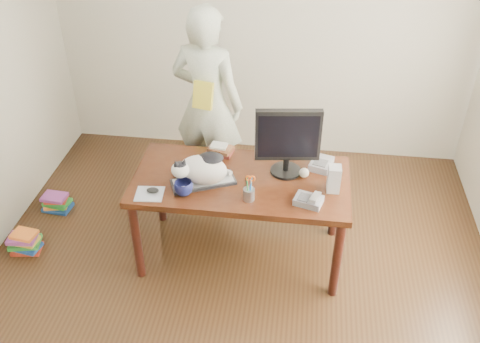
% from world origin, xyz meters
% --- Properties ---
extents(room, '(4.50, 4.50, 4.50)m').
position_xyz_m(room, '(0.00, 0.00, 1.35)').
color(room, black).
rests_on(room, ground).
extents(desk, '(1.60, 0.80, 0.75)m').
position_xyz_m(desk, '(0.00, 0.68, 0.60)').
color(desk, black).
rests_on(desk, ground).
extents(keyboard, '(0.50, 0.35, 0.03)m').
position_xyz_m(keyboard, '(-0.26, 0.51, 0.76)').
color(keyboard, black).
rests_on(keyboard, desk).
extents(cat, '(0.43, 0.34, 0.26)m').
position_xyz_m(cat, '(-0.28, 0.50, 0.88)').
color(cat, silver).
rests_on(cat, keyboard).
extents(monitor, '(0.48, 0.26, 0.54)m').
position_xyz_m(monitor, '(0.33, 0.71, 1.05)').
color(monitor, black).
rests_on(monitor, desk).
extents(pen_cup, '(0.09, 0.08, 0.21)m').
position_xyz_m(pen_cup, '(0.09, 0.36, 0.81)').
color(pen_cup, gray).
rests_on(pen_cup, desk).
extents(mousepad, '(0.21, 0.20, 0.00)m').
position_xyz_m(mousepad, '(-0.62, 0.33, 0.75)').
color(mousepad, silver).
rests_on(mousepad, desk).
extents(mouse, '(0.09, 0.07, 0.04)m').
position_xyz_m(mouse, '(-0.60, 0.35, 0.77)').
color(mouse, black).
rests_on(mouse, mousepad).
extents(coffee_mug, '(0.18, 0.18, 0.10)m').
position_xyz_m(coffee_mug, '(-0.38, 0.37, 0.80)').
color(coffee_mug, '#0D1036').
rests_on(coffee_mug, desk).
extents(phone, '(0.22, 0.18, 0.09)m').
position_xyz_m(phone, '(0.51, 0.37, 0.78)').
color(phone, slate).
rests_on(phone, desk).
extents(speaker, '(0.09, 0.10, 0.20)m').
position_xyz_m(speaker, '(0.67, 0.55, 0.85)').
color(speaker, gray).
rests_on(speaker, desk).
extents(baseball, '(0.07, 0.07, 0.07)m').
position_xyz_m(baseball, '(0.46, 0.68, 0.79)').
color(baseball, '#EEE6CE').
rests_on(baseball, desk).
extents(book_stack, '(0.22, 0.19, 0.07)m').
position_xyz_m(book_stack, '(-0.21, 0.92, 0.78)').
color(book_stack, '#4A1613').
rests_on(book_stack, desk).
extents(calculator, '(0.20, 0.23, 0.06)m').
position_xyz_m(calculator, '(0.59, 0.83, 0.78)').
color(calculator, slate).
rests_on(calculator, desk).
extents(person, '(0.72, 0.56, 1.76)m').
position_xyz_m(person, '(-0.41, 1.48, 0.88)').
color(person, white).
rests_on(person, ground).
extents(held_book, '(0.18, 0.13, 0.23)m').
position_xyz_m(held_book, '(-0.41, 1.31, 1.05)').
color(held_book, yellow).
rests_on(held_book, person).
extents(book_pile_a, '(0.27, 0.22, 0.18)m').
position_xyz_m(book_pile_a, '(-1.75, 0.40, 0.09)').
color(book_pile_a, '#B02C19').
rests_on(book_pile_a, ground).
extents(book_pile_b, '(0.26, 0.20, 0.15)m').
position_xyz_m(book_pile_b, '(-1.72, 0.95, 0.07)').
color(book_pile_b, navy).
rests_on(book_pile_b, ground).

